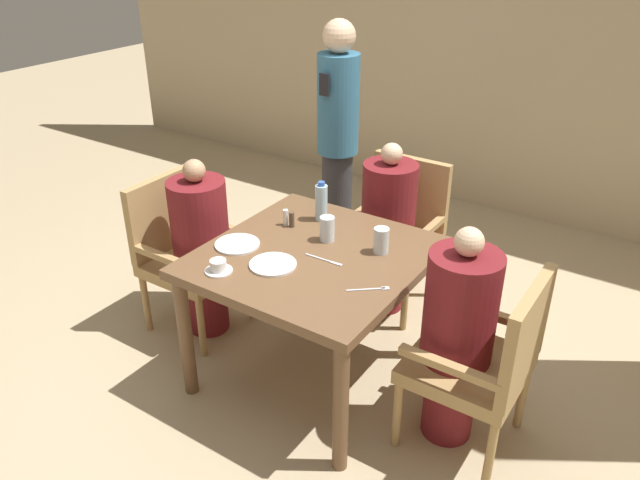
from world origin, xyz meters
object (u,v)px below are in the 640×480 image
object	(u,v)px
diner_in_right_chair	(457,335)
glass_tall_near	(327,229)
plate_main_left	(273,264)
chair_far_side	(398,227)
water_bottle	(321,202)
chair_left_side	(185,248)
glass_tall_mid	(381,241)
chair_right_side	(486,358)
teacup_with_saucer	(218,267)
standing_host	(338,136)
diner_in_left_chair	(202,247)
plate_main_right	(237,244)
diner_in_far_chair	(388,227)

from	to	relation	value
diner_in_right_chair	glass_tall_near	xyz separation A→B (m)	(-0.79, 0.15, 0.25)
diner_in_right_chair	plate_main_left	xyz separation A→B (m)	(-0.86, -0.21, 0.19)
chair_far_side	glass_tall_near	world-z (taller)	chair_far_side
water_bottle	chair_left_side	bearing A→B (deg)	-155.34
plate_main_left	glass_tall_mid	size ratio (longest dim) A/B	1.73
chair_right_side	glass_tall_near	distance (m)	0.99
diner_in_right_chair	plate_main_left	bearing A→B (deg)	-166.54
diner_in_right_chair	glass_tall_mid	bearing A→B (deg)	159.22
chair_far_side	plate_main_left	xyz separation A→B (m)	(-0.10, -1.13, 0.25)
plate_main_left	teacup_with_saucer	world-z (taller)	teacup_with_saucer
standing_host	teacup_with_saucer	bearing A→B (deg)	-77.39
diner_in_left_chair	glass_tall_mid	distance (m)	1.08
standing_host	chair_left_side	bearing A→B (deg)	-102.49
teacup_with_saucer	water_bottle	bearing A→B (deg)	82.51
diner_in_left_chair	glass_tall_near	xyz separation A→B (m)	(0.75, 0.15, 0.26)
chair_left_side	plate_main_right	size ratio (longest dim) A/B	4.01
standing_host	glass_tall_mid	distance (m)	1.38
diner_in_far_chair	diner_in_right_chair	world-z (taller)	diner_in_right_chair
diner_in_left_chair	teacup_with_saucer	xyz separation A→B (m)	(0.49, -0.39, 0.22)
standing_host	glass_tall_mid	size ratio (longest dim) A/B	12.57
plate_main_right	glass_tall_mid	world-z (taller)	glass_tall_mid
diner_in_left_chair	teacup_with_saucer	distance (m)	0.66
chair_left_side	diner_in_right_chair	size ratio (longest dim) A/B	0.83
teacup_with_saucer	water_bottle	size ratio (longest dim) A/B	0.59
chair_far_side	water_bottle	xyz separation A→B (m)	(-0.18, -0.59, 0.35)
standing_host	glass_tall_mid	bearing A→B (deg)	-49.04
plate_main_left	water_bottle	world-z (taller)	water_bottle
diner_in_right_chair	glass_tall_near	world-z (taller)	diner_in_right_chair
chair_left_side	plate_main_right	bearing A→B (deg)	-15.01
diner_in_far_chair	plate_main_left	distance (m)	1.01
chair_left_side	glass_tall_near	bearing A→B (deg)	9.59
chair_right_side	water_bottle	size ratio (longest dim) A/B	4.10
diner_in_left_chair	glass_tall_near	distance (m)	0.80
diner_in_far_chair	glass_tall_near	distance (m)	0.68
teacup_with_saucer	glass_tall_near	world-z (taller)	glass_tall_near
glass_tall_mid	diner_in_far_chair	bearing A→B (deg)	114.18
chair_left_side	glass_tall_mid	bearing A→B (deg)	9.16
chair_right_side	teacup_with_saucer	size ratio (longest dim) A/B	6.98
plate_main_left	water_bottle	xyz separation A→B (m)	(-0.08, 0.54, 0.10)
diner_in_far_chair	glass_tall_near	xyz separation A→B (m)	(-0.02, -0.63, 0.25)
chair_right_side	teacup_with_saucer	world-z (taller)	chair_right_side
diner_in_left_chair	plate_main_right	xyz separation A→B (m)	(0.40, -0.14, 0.20)
standing_host	glass_tall_near	xyz separation A→B (m)	(0.61, -1.08, -0.07)
diner_in_right_chair	standing_host	bearing A→B (deg)	138.75
water_bottle	glass_tall_near	distance (m)	0.25
diner_in_right_chair	chair_right_side	bearing A→B (deg)	0.00
standing_host	teacup_with_saucer	distance (m)	1.66
chair_right_side	glass_tall_mid	world-z (taller)	chair_right_side
plate_main_right	water_bottle	size ratio (longest dim) A/B	1.02
diner_in_left_chair	diner_in_far_chair	distance (m)	1.10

